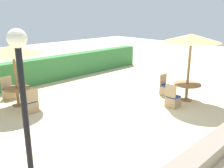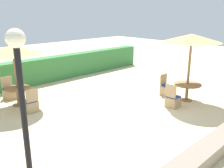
# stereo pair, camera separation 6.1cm
# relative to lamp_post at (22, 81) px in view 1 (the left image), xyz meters

# --- Properties ---
(ground_plane) EXTENTS (40.00, 40.00, 0.00)m
(ground_plane) POSITION_rel_lamp_post_xyz_m (4.49, 1.59, -2.35)
(ground_plane) COLOR beige
(hedge_row) EXTENTS (13.00, 0.70, 1.27)m
(hedge_row) POSITION_rel_lamp_post_xyz_m (4.49, 7.16, -1.72)
(hedge_row) COLOR #387A3D
(hedge_row) RESTS_ON ground_plane
(stone_border) EXTENTS (10.00, 0.56, 0.39)m
(stone_border) POSITION_rel_lamp_post_xyz_m (4.49, -2.10, -2.16)
(stone_border) COLOR gray
(stone_border) RESTS_ON ground_plane
(lamp_post) EXTENTS (0.36, 0.36, 3.32)m
(lamp_post) POSITION_rel_lamp_post_xyz_m (0.00, 0.00, 0.00)
(lamp_post) COLOR black
(lamp_post) RESTS_ON ground_plane
(parasol_front_right) EXTENTS (2.28, 2.28, 2.75)m
(parasol_front_right) POSITION_rel_lamp_post_xyz_m (7.17, 0.49, 0.22)
(parasol_front_right) COLOR olive
(parasol_front_right) RESTS_ON ground_plane
(round_table_front_right) EXTENTS (1.11, 1.11, 0.72)m
(round_table_front_right) POSITION_rel_lamp_post_xyz_m (7.17, 0.49, -1.78)
(round_table_front_right) COLOR olive
(round_table_front_right) RESTS_ON ground_plane
(patio_chair_front_right_west) EXTENTS (0.46, 0.46, 0.93)m
(patio_chair_front_right_west) POSITION_rel_lamp_post_xyz_m (6.12, 0.48, -2.09)
(patio_chair_front_right_west) COLOR tan
(patio_chair_front_right_west) RESTS_ON ground_plane
(patio_chair_front_right_north) EXTENTS (0.46, 0.46, 0.93)m
(patio_chair_front_right_north) POSITION_rel_lamp_post_xyz_m (7.16, 1.47, -2.09)
(patio_chair_front_right_north) COLOR tan
(patio_chair_front_right_north) RESTS_ON ground_plane
(parasol_back_left) EXTENTS (2.25, 2.25, 2.39)m
(parasol_back_left) POSITION_rel_lamp_post_xyz_m (1.88, 4.82, -0.14)
(parasol_back_left) COLOR olive
(parasol_back_left) RESTS_ON ground_plane
(round_table_back_left) EXTENTS (0.99, 0.99, 0.72)m
(round_table_back_left) POSITION_rel_lamp_post_xyz_m (1.88, 4.82, -1.80)
(round_table_back_left) COLOR olive
(round_table_back_left) RESTS_ON ground_plane
(patio_chair_back_left_north) EXTENTS (0.46, 0.46, 0.93)m
(patio_chair_back_left_north) POSITION_rel_lamp_post_xyz_m (1.94, 5.81, -2.09)
(patio_chair_back_left_north) COLOR tan
(patio_chair_back_left_north) RESTS_ON ground_plane
(patio_chair_back_left_south) EXTENTS (0.46, 0.46, 0.93)m
(patio_chair_back_left_south) POSITION_rel_lamp_post_xyz_m (1.92, 3.85, -2.09)
(patio_chair_back_left_south) COLOR tan
(patio_chair_back_left_south) RESTS_ON ground_plane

